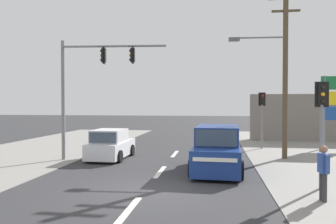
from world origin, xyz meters
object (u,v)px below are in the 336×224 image
(pedestal_signal_right_kerb, at_px, (322,116))
(pedestal_signal_far_median, at_px, (262,111))
(hatchback_kerbside_parked, at_px, (111,145))
(pedestrian_at_kerb, at_px, (323,170))
(suv_receding_far, at_px, (217,150))
(traffic_signal_mast, at_px, (88,78))
(utility_pole_midground_right, at_px, (282,68))

(pedestal_signal_right_kerb, distance_m, pedestal_signal_far_median, 9.87)
(hatchback_kerbside_parked, distance_m, pedestrian_at_kerb, 10.55)
(pedestal_signal_far_median, height_order, suv_receding_far, pedestal_signal_far_median)
(pedestal_signal_far_median, height_order, hatchback_kerbside_parked, pedestal_signal_far_median)
(hatchback_kerbside_parked, relative_size, pedestrian_at_kerb, 2.25)
(traffic_signal_mast, height_order, suv_receding_far, traffic_signal_mast)
(suv_receding_far, xyz_separation_m, pedestrian_at_kerb, (3.00, -3.98, 0.04))
(traffic_signal_mast, relative_size, pedestal_signal_far_median, 1.69)
(traffic_signal_mast, bearing_deg, pedestal_signal_right_kerb, -23.53)
(utility_pole_midground_right, relative_size, pedestal_signal_far_median, 2.44)
(suv_receding_far, xyz_separation_m, hatchback_kerbside_parked, (-5.44, 2.35, -0.18))
(pedestal_signal_right_kerb, bearing_deg, utility_pole_midground_right, 90.68)
(pedestal_signal_right_kerb, height_order, pedestrian_at_kerb, pedestal_signal_right_kerb)
(traffic_signal_mast, bearing_deg, pedestal_signal_far_median, 31.32)
(utility_pole_midground_right, relative_size, pedestal_signal_right_kerb, 2.44)
(traffic_signal_mast, xyz_separation_m, pedestal_signal_far_median, (9.20, 5.60, -1.73))
(suv_receding_far, bearing_deg, traffic_signal_mast, 164.75)
(pedestal_signal_right_kerb, bearing_deg, traffic_signal_mast, 156.47)
(pedestal_signal_right_kerb, relative_size, pedestrian_at_kerb, 2.18)
(utility_pole_midground_right, xyz_separation_m, pedestal_signal_right_kerb, (0.07, -6.12, -2.28))
(pedestal_signal_far_median, height_order, pedestrian_at_kerb, pedestal_signal_far_median)
(hatchback_kerbside_parked, bearing_deg, pedestal_signal_far_median, 31.13)
(utility_pole_midground_right, xyz_separation_m, pedestrian_at_kerb, (-0.31, -7.59, -3.77))
(pedestrian_at_kerb, bearing_deg, pedestal_signal_right_kerb, 75.40)
(pedestal_signal_far_median, xyz_separation_m, pedestrian_at_kerb, (0.18, -11.32, -1.49))
(hatchback_kerbside_parked, bearing_deg, pedestal_signal_right_kerb, -28.87)
(utility_pole_midground_right, distance_m, hatchback_kerbside_parked, 9.70)
(pedestal_signal_right_kerb, xyz_separation_m, hatchback_kerbside_parked, (-8.82, 4.86, -1.71))
(pedestal_signal_right_kerb, xyz_separation_m, suv_receding_far, (-3.38, 2.51, -1.53))
(utility_pole_midground_right, height_order, pedestrian_at_kerb, utility_pole_midground_right)
(pedestal_signal_right_kerb, relative_size, hatchback_kerbside_parked, 0.97)
(pedestal_signal_far_median, bearing_deg, suv_receding_far, -110.97)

